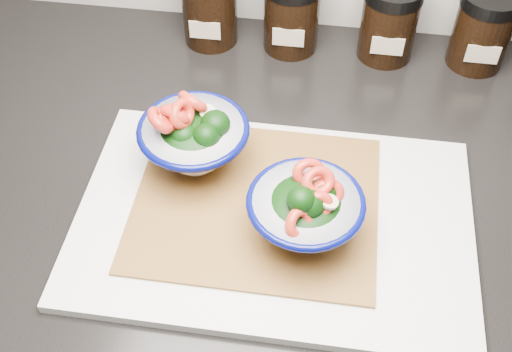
# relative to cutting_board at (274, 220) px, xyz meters

# --- Properties ---
(cabinet) EXTENTS (3.43, 0.58, 0.86)m
(cabinet) POSITION_rel_cutting_board_xyz_m (0.10, 0.10, -0.48)
(cabinet) COLOR black
(cabinet) RESTS_ON ground
(countertop) EXTENTS (3.50, 0.60, 0.04)m
(countertop) POSITION_rel_cutting_board_xyz_m (0.10, 0.10, -0.03)
(countertop) COLOR black
(countertop) RESTS_ON cabinet
(cutting_board) EXTENTS (0.45, 0.30, 0.01)m
(cutting_board) POSITION_rel_cutting_board_xyz_m (0.00, 0.00, 0.00)
(cutting_board) COLOR silver
(cutting_board) RESTS_ON countertop
(bamboo_mat) EXTENTS (0.28, 0.24, 0.00)m
(bamboo_mat) POSITION_rel_cutting_board_xyz_m (-0.02, 0.02, 0.01)
(bamboo_mat) COLOR olive
(bamboo_mat) RESTS_ON cutting_board
(bowl_left) EXTENTS (0.13, 0.13, 0.10)m
(bowl_left) POSITION_rel_cutting_board_xyz_m (-0.10, 0.07, 0.05)
(bowl_left) COLOR white
(bowl_left) RESTS_ON bamboo_mat
(bowl_right) EXTENTS (0.13, 0.13, 0.09)m
(bowl_right) POSITION_rel_cutting_board_xyz_m (0.04, -0.02, 0.05)
(bowl_right) COLOR white
(bowl_right) RESTS_ON bamboo_mat
(spice_jar_a) EXTENTS (0.08, 0.08, 0.11)m
(spice_jar_a) POSITION_rel_cutting_board_xyz_m (-0.14, 0.34, 0.05)
(spice_jar_a) COLOR black
(spice_jar_a) RESTS_ON countertop
(spice_jar_b) EXTENTS (0.08, 0.08, 0.11)m
(spice_jar_b) POSITION_rel_cutting_board_xyz_m (-0.02, 0.34, 0.05)
(spice_jar_b) COLOR black
(spice_jar_b) RESTS_ON countertop
(spice_jar_c) EXTENTS (0.08, 0.08, 0.11)m
(spice_jar_c) POSITION_rel_cutting_board_xyz_m (0.12, 0.34, 0.05)
(spice_jar_c) COLOR black
(spice_jar_c) RESTS_ON countertop
(spice_jar_d) EXTENTS (0.08, 0.08, 0.11)m
(spice_jar_d) POSITION_rel_cutting_board_xyz_m (0.25, 0.34, 0.05)
(spice_jar_d) COLOR black
(spice_jar_d) RESTS_ON countertop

